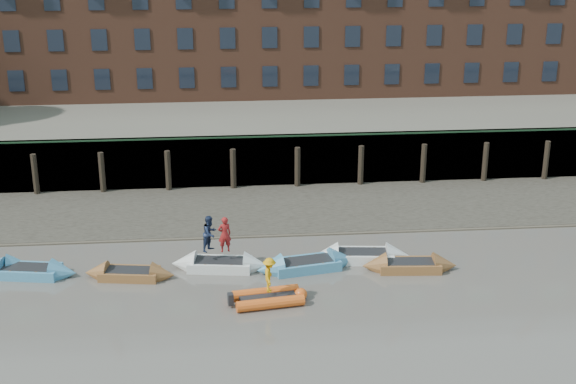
{
  "coord_description": "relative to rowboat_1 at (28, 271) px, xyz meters",
  "views": [
    {
      "loc": [
        -2.81,
        -25.51,
        16.67
      ],
      "look_at": [
        0.54,
        12.0,
        3.2
      ],
      "focal_mm": 50.0,
      "sensor_mm": 36.0,
      "label": 1
    }
  ],
  "objects": [
    {
      "name": "ground",
      "position": [
        12.1,
        -10.15,
        -0.24
      ],
      "size": [
        220.0,
        220.0,
        0.0
      ],
      "primitive_type": "plane",
      "color": "#5D5751",
      "rests_on": "ground"
    },
    {
      "name": "foreshore",
      "position": [
        12.1,
        7.85,
        -0.24
      ],
      "size": [
        110.0,
        8.0,
        0.5
      ],
      "primitive_type": "cube",
      "color": "#3D382F",
      "rests_on": "ground"
    },
    {
      "name": "mud_band",
      "position": [
        12.1,
        4.45,
        -0.24
      ],
      "size": [
        110.0,
        1.6,
        0.1
      ],
      "primitive_type": "cube",
      "color": "#4C4336",
      "rests_on": "ground"
    },
    {
      "name": "river_wall",
      "position": [
        12.1,
        12.23,
        1.35
      ],
      "size": [
        110.0,
        1.23,
        3.3
      ],
      "color": "#2D2A26",
      "rests_on": "ground"
    },
    {
      "name": "bank_terrace",
      "position": [
        12.1,
        25.85,
        1.36
      ],
      "size": [
        110.0,
        28.0,
        3.2
      ],
      "primitive_type": "cube",
      "color": "#5E594D",
      "rests_on": "ground"
    },
    {
      "name": "rowboat_1",
      "position": [
        0.0,
        0.0,
        0.0
      ],
      "size": [
        4.88,
        2.15,
        1.37
      ],
      "rotation": [
        0.0,
        0.0,
        -0.17
      ],
      "color": "teal",
      "rests_on": "ground"
    },
    {
      "name": "rowboat_2",
      "position": [
        4.86,
        -0.68,
        -0.02
      ],
      "size": [
        4.44,
        1.88,
        1.25
      ],
      "rotation": [
        0.0,
        0.0,
        -0.15
      ],
      "color": "brown",
      "rests_on": "ground"
    },
    {
      "name": "rowboat_3",
      "position": [
        9.14,
        -0.06,
        0.0
      ],
      "size": [
        4.88,
        2.04,
        1.37
      ],
      "rotation": [
        0.0,
        0.0,
        -0.14
      ],
      "color": "silver",
      "rests_on": "ground"
    },
    {
      "name": "rowboat_4",
      "position": [
        13.33,
        -0.46,
        0.01
      ],
      "size": [
        5.13,
        2.36,
        1.44
      ],
      "rotation": [
        0.0,
        0.0,
        0.19
      ],
      "color": "teal",
      "rests_on": "ground"
    },
    {
      "name": "rowboat_5",
      "position": [
        16.21,
        0.33,
        0.0
      ],
      "size": [
        4.94,
        1.89,
        1.4
      ],
      "rotation": [
        0.0,
        0.0,
        -0.1
      ],
      "color": "silver",
      "rests_on": "ground"
    },
    {
      "name": "rowboat_6",
      "position": [
        18.31,
        -0.97,
        -0.01
      ],
      "size": [
        4.67,
        1.66,
        1.33
      ],
      "rotation": [
        0.0,
        0.0,
        -0.07
      ],
      "color": "brown",
      "rests_on": "ground"
    },
    {
      "name": "rib_tender",
      "position": [
        11.38,
        -3.77,
        0.01
      ],
      "size": [
        3.39,
        1.99,
        0.57
      ],
      "rotation": [
        0.0,
        0.0,
        0.15
      ],
      "color": "#DA5618",
      "rests_on": "ground"
    },
    {
      "name": "person_rower_a",
      "position": [
        9.41,
        -0.04,
        1.58
      ],
      "size": [
        0.74,
        0.58,
        1.79
      ],
      "primitive_type": "imported",
      "rotation": [
        0.0,
        0.0,
        3.4
      ],
      "color": "maroon",
      "rests_on": "rowboat_3"
    },
    {
      "name": "person_rower_b",
      "position": [
        8.71,
        0.14,
        1.57
      ],
      "size": [
        1.06,
        1.1,
        1.78
      ],
      "primitive_type": "imported",
      "rotation": [
        0.0,
        0.0,
        0.93
      ],
      "color": "#19233F",
      "rests_on": "rowboat_3"
    },
    {
      "name": "person_rib_crew",
      "position": [
        11.32,
        -3.7,
        1.09
      ],
      "size": [
        0.7,
        1.09,
        1.59
      ],
      "primitive_type": "imported",
      "rotation": [
        0.0,
        0.0,
        1.46
      ],
      "color": "orange",
      "rests_on": "rib_tender"
    }
  ]
}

